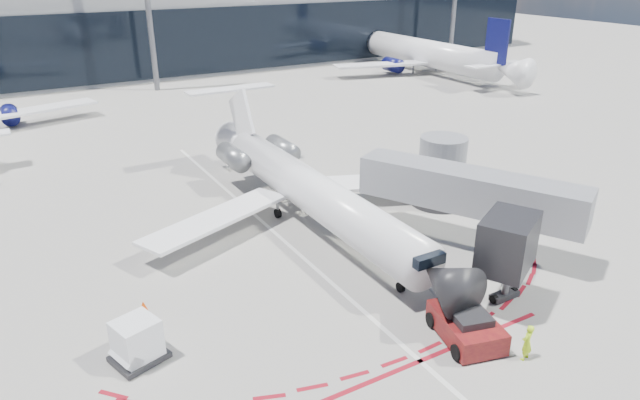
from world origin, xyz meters
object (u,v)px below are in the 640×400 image
uld_container (137,342)px  regional_jet (306,187)px  pushback_tug (466,326)px  ramp_worker (527,342)px

uld_container → regional_jet: bearing=16.9°
regional_jet → pushback_tug: regional_jet is taller
pushback_tug → ramp_worker: (1.21, -2.35, 0.20)m
regional_jet → ramp_worker: 17.15m
regional_jet → pushback_tug: 14.77m
uld_container → ramp_worker: bearing=-47.0°
pushback_tug → uld_container: size_ratio=2.29×
regional_jet → pushback_tug: (0.15, -14.68, -1.66)m
pushback_tug → ramp_worker: ramp_worker is taller
regional_jet → ramp_worker: bearing=-85.4°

